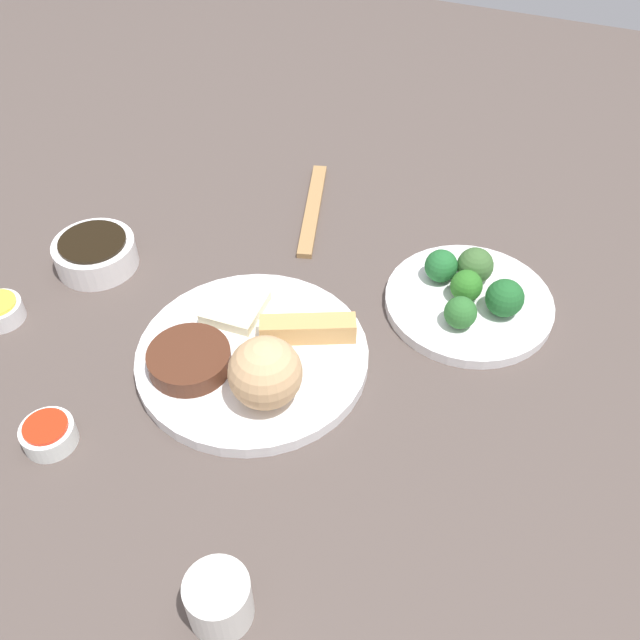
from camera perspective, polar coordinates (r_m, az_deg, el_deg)
tabletop at (r=0.84m, az=-5.33°, el=-3.74°), size 2.20×2.20×0.02m
main_plate at (r=0.82m, az=-5.55°, el=-2.89°), size 0.27×0.27×0.02m
rice_scoop at (r=0.74m, az=-4.41°, el=-4.25°), size 0.08×0.08×0.08m
spring_roll at (r=0.82m, az=-0.98°, el=-0.72°), size 0.07×0.11×0.03m
crab_rangoon_wonton at (r=0.86m, az=-6.81°, el=1.02°), size 0.07×0.07×0.01m
stir_fry_heap at (r=0.80m, az=-10.41°, el=-3.13°), size 0.09×0.09×0.02m
broccoli_plate at (r=0.90m, az=11.80°, el=1.37°), size 0.21×0.21×0.01m
broccoli_floret_0 at (r=0.88m, az=11.63°, el=2.70°), size 0.04×0.04×0.04m
broccoli_floret_1 at (r=0.91m, az=12.31°, el=4.28°), size 0.05×0.05×0.05m
broccoli_floret_2 at (r=0.87m, az=14.56°, el=1.71°), size 0.05×0.05×0.05m
broccoli_floret_3 at (r=0.85m, az=11.18°, el=0.59°), size 0.04×0.04×0.04m
broccoli_floret_4 at (r=0.90m, az=9.67°, el=4.29°), size 0.04×0.04×0.04m
soy_sauce_bowl at (r=0.98m, az=-17.51°, el=5.06°), size 0.11×0.11×0.04m
soy_sauce_bowl_liquid at (r=0.97m, az=-17.78°, el=5.99°), size 0.09×0.09×0.00m
sauce_ramekin_sweet_and_sour at (r=0.80m, az=-20.87°, el=-8.58°), size 0.06×0.06×0.02m
sauce_ramekin_sweet_and_sour_liquid at (r=0.79m, az=-21.13°, el=-7.97°), size 0.05×0.05×0.00m
sauce_ramekin_hot_mustard at (r=0.95m, az=-24.23°, el=0.63°), size 0.06×0.06×0.02m
teacup at (r=0.65m, az=-8.09°, el=-21.28°), size 0.06×0.06×0.05m
chopsticks_pair at (r=1.03m, az=-0.59°, el=8.87°), size 0.21×0.08×0.01m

